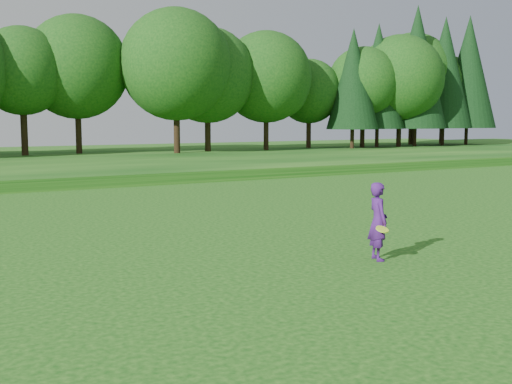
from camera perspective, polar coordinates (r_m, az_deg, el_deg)
ground at (r=15.33m, az=9.88°, el=-6.22°), size 140.00×140.00×0.00m
berm at (r=46.47m, az=-18.52°, el=2.42°), size 130.00×30.00×0.60m
walking_path at (r=32.99m, az=-13.32°, el=0.55°), size 130.00×1.60×0.04m
treeline at (r=50.51m, az=-19.84°, el=11.54°), size 104.00×7.00×15.00m
woman at (r=15.51m, az=10.80°, el=-2.58°), size 0.65×0.90×1.87m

